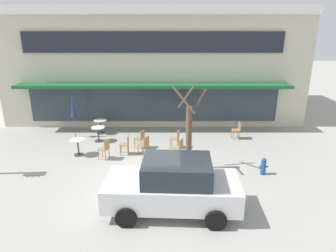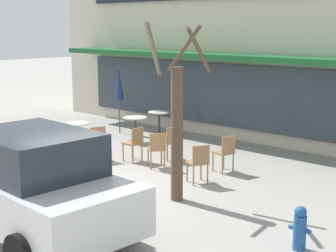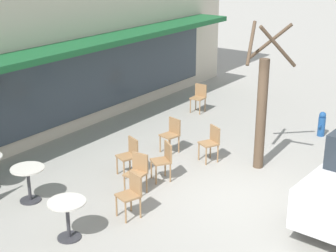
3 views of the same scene
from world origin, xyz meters
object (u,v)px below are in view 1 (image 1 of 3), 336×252
at_px(street_tree, 189,134).
at_px(cafe_table_by_tree, 78,145).
at_px(cafe_chair_4, 238,129).
at_px(fire_hydrant, 264,166).
at_px(cafe_table_near_wall, 98,132).
at_px(cafe_table_streetside, 101,124).
at_px(cafe_chair_5, 105,148).
at_px(patio_umbrella_green_folded, 73,107).
at_px(parked_sedan, 173,186).
at_px(cafe_chair_2, 126,143).
at_px(cafe_chair_0, 145,144).
at_px(cafe_chair_1, 179,147).
at_px(cafe_chair_3, 176,138).
at_px(cafe_chair_6, 141,138).

bearing_deg(street_tree, cafe_table_by_tree, 164.28).
distance_m(cafe_chair_4, fire_hydrant, 3.96).
bearing_deg(cafe_table_near_wall, cafe_chair_4, 2.98).
bearing_deg(cafe_table_near_wall, cafe_table_by_tree, -107.43).
bearing_deg(street_tree, cafe_table_streetside, 136.48).
relative_size(cafe_table_by_tree, fire_hydrant, 1.08).
xyz_separation_m(cafe_table_by_tree, cafe_chair_5, (1.31, -0.41, 0.01)).
height_order(patio_umbrella_green_folded, parked_sedan, patio_umbrella_green_folded).
xyz_separation_m(cafe_table_by_tree, cafe_chair_2, (2.16, 0.12, 0.01)).
distance_m(patio_umbrella_green_folded, cafe_chair_0, 4.59).
xyz_separation_m(cafe_chair_0, parked_sedan, (1.23, -4.34, 0.35)).
xyz_separation_m(cafe_chair_5, street_tree, (3.62, -0.97, 1.03)).
relative_size(cafe_chair_2, cafe_chair_5, 1.00).
xyz_separation_m(patio_umbrella_green_folded, cafe_chair_0, (3.83, -2.28, -1.10)).
relative_size(cafe_chair_0, fire_hydrant, 1.26).
xyz_separation_m(cafe_chair_1, cafe_chair_3, (-0.10, 1.12, 0.00)).
xyz_separation_m(cafe_table_near_wall, patio_umbrella_green_folded, (-1.36, 0.61, 1.11)).
bearing_deg(cafe_table_by_tree, cafe_chair_4, 15.21).
relative_size(cafe_chair_4, fire_hydrant, 1.26).
height_order(cafe_chair_6, parked_sedan, parked_sedan).
height_order(patio_umbrella_green_folded, cafe_chair_0, patio_umbrella_green_folded).
relative_size(cafe_table_near_wall, patio_umbrella_green_folded, 0.35).
distance_m(patio_umbrella_green_folded, cafe_chair_6, 4.03).
xyz_separation_m(street_tree, fire_hydrant, (2.95, -0.47, -1.20)).
bearing_deg(cafe_chair_2, cafe_table_near_wall, 135.39).
bearing_deg(street_tree, patio_umbrella_green_folded, 147.09).
bearing_deg(fire_hydrant, cafe_table_by_tree, 166.73).
xyz_separation_m(cafe_chair_1, cafe_chair_5, (-3.27, -0.16, 0.00)).
bearing_deg(cafe_chair_5, cafe_chair_1, 2.78).
relative_size(cafe_table_streetside, cafe_chair_2, 0.85).
relative_size(cafe_table_near_wall, cafe_chair_1, 0.85).
xyz_separation_m(cafe_table_streetside, cafe_table_by_tree, (-0.40, -2.91, 0.00)).
xyz_separation_m(cafe_chair_3, street_tree, (0.45, -2.25, 1.03)).
distance_m(cafe_table_streetside, cafe_chair_5, 3.45).
height_order(cafe_chair_2, fire_hydrant, cafe_chair_2).
distance_m(cafe_chair_2, fire_hydrant, 6.05).
relative_size(cafe_table_by_tree, street_tree, 0.22).
height_order(cafe_table_by_tree, cafe_chair_3, cafe_chair_3).
xyz_separation_m(cafe_table_streetside, cafe_chair_6, (2.38, -2.06, 0.01)).
distance_m(cafe_chair_0, fire_hydrant, 5.22).
bearing_deg(cafe_chair_3, cafe_chair_5, -157.96).
distance_m(cafe_table_near_wall, street_tree, 5.47).
height_order(cafe_chair_3, cafe_chair_5, same).
distance_m(cafe_table_by_tree, cafe_chair_3, 4.56).
relative_size(cafe_chair_2, cafe_chair_4, 1.00).
bearing_deg(parked_sedan, cafe_chair_3, 87.53).
height_order(cafe_table_near_wall, cafe_chair_1, cafe_chair_1).
relative_size(cafe_chair_3, cafe_chair_5, 1.00).
relative_size(cafe_table_near_wall, parked_sedan, 0.18).
xyz_separation_m(cafe_table_streetside, cafe_chair_5, (0.91, -3.33, 0.01)).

